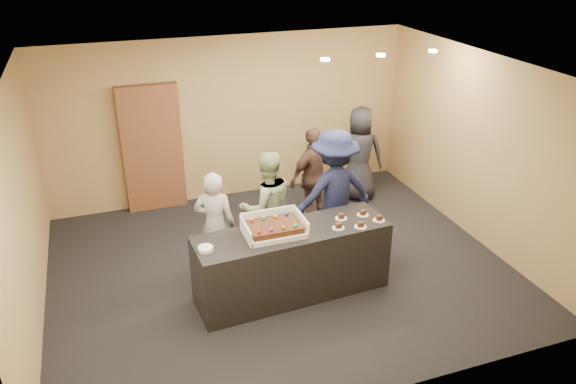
% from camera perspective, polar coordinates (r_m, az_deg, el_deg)
% --- Properties ---
extents(room, '(6.04, 6.00, 2.70)m').
position_cam_1_polar(room, '(7.08, -0.90, 1.55)').
color(room, black).
rests_on(room, ground).
extents(serving_counter, '(2.44, 0.84, 0.90)m').
position_cam_1_polar(serving_counter, '(7.00, 0.43, -7.16)').
color(serving_counter, black).
rests_on(serving_counter, floor).
extents(storage_cabinet, '(0.93, 0.15, 2.05)m').
position_cam_1_polar(storage_cabinet, '(9.16, -13.62, 4.30)').
color(storage_cabinet, brown).
rests_on(storage_cabinet, floor).
extents(cake_box, '(0.72, 0.50, 0.21)m').
position_cam_1_polar(cake_box, '(6.70, -1.46, -3.81)').
color(cake_box, white).
rests_on(cake_box, serving_counter).
extents(sheet_cake, '(0.61, 0.42, 0.12)m').
position_cam_1_polar(sheet_cake, '(6.65, -1.40, -3.54)').
color(sheet_cake, black).
rests_on(sheet_cake, cake_box).
extents(plate_stack, '(0.17, 0.17, 0.04)m').
position_cam_1_polar(plate_stack, '(6.43, -8.37, -5.71)').
color(plate_stack, white).
rests_on(plate_stack, serving_counter).
extents(slice_a, '(0.15, 0.15, 0.07)m').
position_cam_1_polar(slice_a, '(6.83, 5.14, -3.51)').
color(slice_a, white).
rests_on(slice_a, serving_counter).
extents(slice_b, '(0.15, 0.15, 0.07)m').
position_cam_1_polar(slice_b, '(7.05, 5.42, -2.54)').
color(slice_b, white).
rests_on(slice_b, serving_counter).
extents(slice_c, '(0.15, 0.15, 0.07)m').
position_cam_1_polar(slice_c, '(6.89, 7.38, -3.37)').
color(slice_c, white).
rests_on(slice_c, serving_counter).
extents(slice_d, '(0.15, 0.15, 0.07)m').
position_cam_1_polar(slice_d, '(7.17, 7.61, -2.16)').
color(slice_d, white).
rests_on(slice_d, serving_counter).
extents(slice_e, '(0.15, 0.15, 0.07)m').
position_cam_1_polar(slice_e, '(7.07, 9.23, -2.69)').
color(slice_e, white).
rests_on(slice_e, serving_counter).
extents(person_server_grey, '(0.63, 0.53, 1.46)m').
position_cam_1_polar(person_server_grey, '(7.31, -7.42, -3.30)').
color(person_server_grey, '#AAAAAF').
rests_on(person_server_grey, floor).
extents(person_sage_man, '(0.80, 0.64, 1.59)m').
position_cam_1_polar(person_sage_man, '(7.56, -2.13, -1.53)').
color(person_sage_man, '#9CAF7C').
rests_on(person_sage_man, floor).
extents(person_navy_man, '(1.19, 0.73, 1.80)m').
position_cam_1_polar(person_navy_man, '(7.75, 4.69, -0.03)').
color(person_navy_man, '#181D3D').
rests_on(person_navy_man, floor).
extents(person_brown_extra, '(0.98, 0.67, 1.55)m').
position_cam_1_polar(person_brown_extra, '(8.54, 2.64, 1.61)').
color(person_brown_extra, '#4F342B').
rests_on(person_brown_extra, floor).
extents(person_dark_suit, '(0.92, 0.79, 1.59)m').
position_cam_1_polar(person_dark_suit, '(9.40, 7.26, 3.87)').
color(person_dark_suit, black).
rests_on(person_dark_suit, floor).
extents(ceiling_spotlights, '(1.72, 0.12, 0.03)m').
position_cam_1_polar(ceiling_spotlights, '(7.74, 9.40, 13.56)').
color(ceiling_spotlights, '#FFEAC6').
rests_on(ceiling_spotlights, ceiling).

